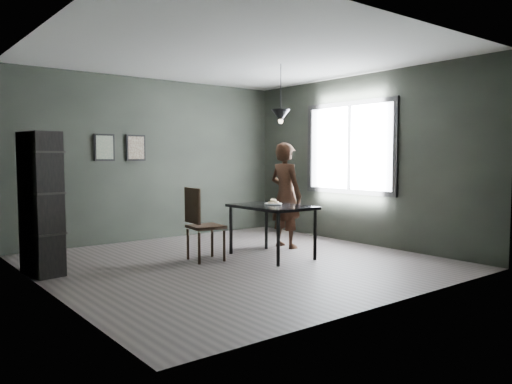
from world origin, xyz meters
TOP-DOWN VIEW (x-y plane):
  - ground at (0.00, 0.00)m, footprint 5.00×5.00m
  - back_wall at (0.00, 2.50)m, footprint 5.00×0.10m
  - ceiling at (0.00, 0.00)m, footprint 5.00×5.00m
  - window_assembly at (2.47, 0.20)m, footprint 0.04×1.96m
  - cafe_table at (0.60, 0.00)m, footprint 0.80×1.20m
  - white_plate at (0.68, 0.06)m, footprint 0.23×0.23m
  - donut_pile at (0.68, 0.06)m, footprint 0.17×0.12m
  - woman at (1.27, 0.45)m, footprint 0.45×0.64m
  - wood_chair at (-0.37, 0.39)m, footprint 0.49×0.49m
  - shelf_unit at (-2.32, 0.89)m, footprint 0.41×0.62m
  - pendant_lamp at (0.85, 0.10)m, footprint 0.28×0.28m
  - framed_print_left at (-0.90, 2.47)m, footprint 0.34×0.04m
  - framed_print_right at (-0.35, 2.47)m, footprint 0.34×0.04m

SIDE VIEW (x-z plane):
  - ground at x=0.00m, z-range 0.00..0.00m
  - wood_chair at x=-0.37m, z-range 0.07..1.09m
  - cafe_table at x=0.60m, z-range 0.30..1.05m
  - white_plate at x=0.68m, z-range 0.75..0.76m
  - donut_pile at x=0.68m, z-range 0.75..0.83m
  - woman at x=1.27m, z-range 0.00..1.67m
  - shelf_unit at x=-2.32m, z-range 0.00..1.75m
  - back_wall at x=0.00m, z-range 0.00..2.80m
  - window_assembly at x=2.47m, z-range 0.82..2.38m
  - framed_print_left at x=-0.90m, z-range 1.38..1.82m
  - framed_print_right at x=-0.35m, z-range 1.38..1.82m
  - pendant_lamp at x=0.85m, z-range 1.62..2.48m
  - ceiling at x=0.00m, z-range 2.79..2.81m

